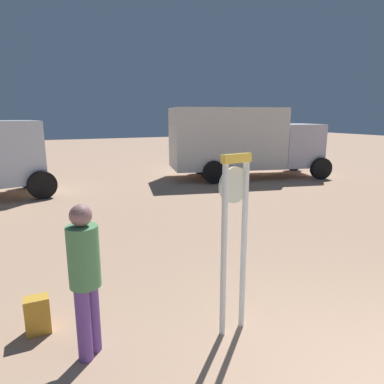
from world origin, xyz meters
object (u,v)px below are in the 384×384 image
(backpack, at_px, (38,315))
(box_truck_far, at_px, (241,140))
(standing_clock, at_px, (234,227))
(person_near_clock, at_px, (85,274))

(backpack, xyz_separation_m, box_truck_far, (8.20, 8.32, 1.37))
(standing_clock, height_order, box_truck_far, box_truck_far)
(standing_clock, bearing_deg, person_near_clock, 171.17)
(person_near_clock, distance_m, box_truck_far, 11.85)
(backpack, bearing_deg, standing_clock, -23.21)
(standing_clock, bearing_deg, box_truck_far, 57.04)
(box_truck_far, bearing_deg, standing_clock, -122.96)
(standing_clock, height_order, person_near_clock, standing_clock)
(person_near_clock, bearing_deg, standing_clock, -8.83)
(person_near_clock, distance_m, backpack, 1.13)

